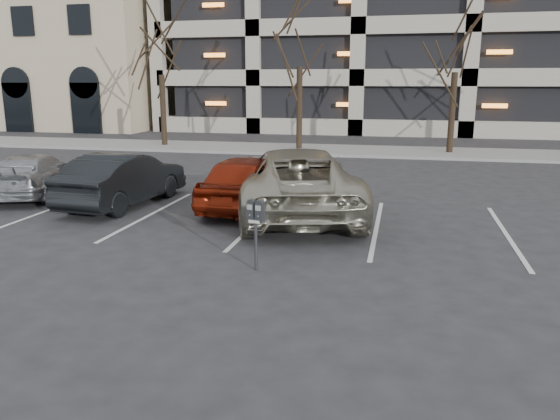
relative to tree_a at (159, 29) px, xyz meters
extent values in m
plane|color=#28282B|center=(10.00, -16.00, -5.78)|extent=(140.00, 140.00, 0.00)
cube|color=gray|center=(10.00, 0.00, -5.72)|extent=(80.00, 4.00, 0.12)
cube|color=silver|center=(3.00, -13.70, -5.77)|extent=(0.10, 5.20, 0.00)
cube|color=silver|center=(5.80, -13.70, -5.77)|extent=(0.10, 5.20, 0.00)
cube|color=silver|center=(8.60, -13.70, -5.77)|extent=(0.10, 5.20, 0.00)
cube|color=silver|center=(11.40, -13.70, -5.77)|extent=(0.10, 5.20, 0.00)
cube|color=silver|center=(14.20, -13.70, -5.77)|extent=(0.10, 5.20, 0.00)
cube|color=tan|center=(-18.00, 14.00, 1.72)|extent=(26.00, 16.00, 15.00)
cylinder|color=black|center=(0.00, 0.00, -3.98)|extent=(0.28, 0.28, 3.60)
cylinder|color=black|center=(7.00, 0.00, -3.81)|extent=(0.28, 0.28, 3.93)
cylinder|color=black|center=(14.00, 0.00, -3.94)|extent=(0.28, 0.28, 3.67)
cylinder|color=black|center=(9.47, -17.15, -5.33)|extent=(0.06, 0.06, 0.90)
cube|color=black|center=(9.47, -17.15, -4.86)|extent=(0.32, 0.18, 0.06)
cube|color=silver|center=(9.45, -17.20, -4.88)|extent=(0.21, 0.07, 0.05)
cube|color=gray|center=(9.37, -17.19, -4.63)|extent=(0.10, 0.04, 0.09)
cube|color=gray|center=(9.53, -17.23, -4.63)|extent=(0.10, 0.04, 0.09)
imported|color=#AEAA94|center=(9.37, -12.86, -4.94)|extent=(4.27, 6.54, 1.67)
cube|color=#DC4604|center=(9.02, -13.91, -4.10)|extent=(0.10, 0.20, 0.01)
imported|color=maroon|center=(7.98, -12.45, -5.05)|extent=(1.82, 4.29, 1.44)
imported|color=black|center=(4.62, -12.82, -5.07)|extent=(1.87, 4.41, 1.41)
imported|color=#9CA0A4|center=(1.44, -12.22, -5.17)|extent=(2.88, 4.52, 1.22)
camera|label=1|loc=(11.88, -25.98, -2.53)|focal=35.00mm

